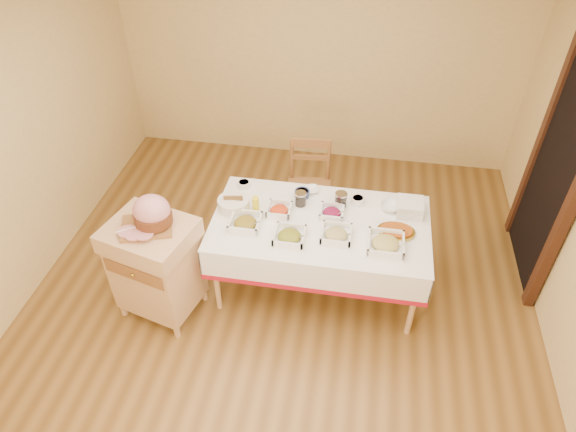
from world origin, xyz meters
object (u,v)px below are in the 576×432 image
Objects in this scene: butcher_cart at (156,264)px; mustard_bottle at (256,204)px; dining_table at (320,236)px; bread_basket at (234,204)px; brass_platter at (396,231)px; ham_on_board at (151,214)px; preserve_jar_right at (341,200)px; preserve_jar_left at (301,199)px; dining_chair at (309,186)px; plate_stack at (410,207)px.

butcher_cart is 5.23× the size of mustard_bottle.
bread_basket is (-0.76, 0.06, 0.21)m from dining_table.
brass_platter is at bearing -2.63° from dining_table.
ham_on_board is at bearing -134.08° from bread_basket.
butcher_cart is 1.65m from preserve_jar_right.
mustard_bottle reaches higher than brass_platter.
dining_table is at bearing 177.37° from brass_platter.
mustard_bottle reaches higher than butcher_cart.
preserve_jar_right is at bearing 6.68° from preserve_jar_left.
mustard_bottle is at bearing -114.66° from dining_chair.
plate_stack is at bearing 18.93° from dining_table.
ham_on_board reaches higher than bread_basket.
butcher_cart is 0.82m from bread_basket.
dining_chair is at bearing 65.34° from mustard_bottle.
preserve_jar_right is at bearing 11.67° from bread_basket.
preserve_jar_right is 0.55m from brass_platter.
dining_chair is at bearing 90.48° from preserve_jar_left.
preserve_jar_right is (1.44, 0.73, 0.29)m from butcher_cart.
mustard_bottle is at bearing 36.38° from ham_on_board.
dining_chair is 5.31× the size of mustard_bottle.
bread_basket is at bearing -168.33° from preserve_jar_right.
ham_on_board is 2.30× the size of mustard_bottle.
dining_chair is at bearing 120.60° from preserve_jar_right.
brass_platter is at bearing 13.48° from butcher_cart.
preserve_jar_right is (1.40, 0.70, -0.23)m from ham_on_board.
bread_basket is at bearing 176.40° from brass_platter.
brass_platter is (0.62, -0.03, 0.18)m from dining_table.
butcher_cart is 1.33m from preserve_jar_left.
brass_platter is at bearing -111.01° from plate_stack.
dining_table is 1.91× the size of dining_chair.
ham_on_board reaches higher than mustard_bottle.
bread_basket is (-0.20, 0.00, -0.03)m from mustard_bottle.
bread_basket is at bearing 178.99° from mustard_bottle.
plate_stack is (0.73, 0.25, 0.22)m from dining_table.
butcher_cart reaches higher than plate_stack.
dining_table is at bearing -161.07° from plate_stack.
dining_table is at bearing -4.40° from bread_basket.
brass_platter reaches higher than dining_table.
plate_stack is at bearing -32.04° from dining_chair.
brass_platter is (-0.11, -0.28, -0.04)m from plate_stack.
preserve_jar_left is at bearing -177.18° from plate_stack.
dining_table is 1.39m from butcher_cart.
preserve_jar_right is at bearing 59.47° from dining_table.
dining_chair is 0.93m from mustard_bottle.
bread_basket is (-0.56, -0.15, -0.01)m from preserve_jar_left.
ham_on_board reaches higher than brass_platter.
preserve_jar_left is at bearing 32.25° from butcher_cart.
mustard_bottle is (0.69, 0.51, -0.21)m from ham_on_board.
mustard_bottle is 0.58× the size of brass_platter.
dining_table is at bearing -76.22° from dining_chair.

